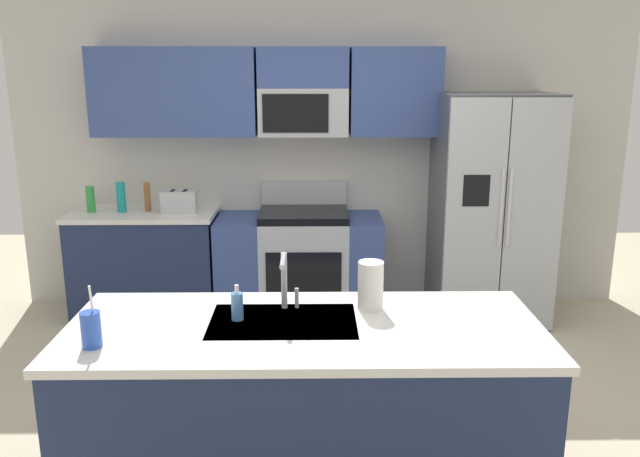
% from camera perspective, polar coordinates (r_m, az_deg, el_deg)
% --- Properties ---
extents(ground_plane, '(9.00, 9.00, 0.00)m').
position_cam_1_polar(ground_plane, '(3.93, 0.68, -17.23)').
color(ground_plane, beige).
rests_on(ground_plane, ground).
extents(kitchen_wall_unit, '(5.20, 0.43, 2.60)m').
position_cam_1_polar(kitchen_wall_unit, '(5.47, -1.32, 8.11)').
color(kitchen_wall_unit, beige).
rests_on(kitchen_wall_unit, ground).
extents(back_counter, '(1.18, 0.63, 0.90)m').
position_cam_1_polar(back_counter, '(5.57, -15.11, -3.01)').
color(back_counter, '#1E2A4D').
rests_on(back_counter, ground).
extents(range_oven, '(1.36, 0.61, 1.10)m').
position_cam_1_polar(range_oven, '(5.40, -1.82, -3.14)').
color(range_oven, '#B7BABF').
rests_on(range_oven, ground).
extents(refrigerator, '(0.90, 0.76, 1.85)m').
position_cam_1_polar(refrigerator, '(5.41, 14.90, 1.69)').
color(refrigerator, '#4C4F54').
rests_on(refrigerator, ground).
extents(island_counter, '(2.18, 0.89, 0.90)m').
position_cam_1_polar(island_counter, '(3.17, -1.35, -16.00)').
color(island_counter, '#1E2A4D').
rests_on(island_counter, ground).
extents(toaster, '(0.28, 0.16, 0.18)m').
position_cam_1_polar(toaster, '(5.32, -12.34, 2.36)').
color(toaster, '#B7BABF').
rests_on(toaster, back_counter).
extents(pepper_mill, '(0.05, 0.05, 0.23)m').
position_cam_1_polar(pepper_mill, '(5.43, -15.04, 2.71)').
color(pepper_mill, brown).
rests_on(pepper_mill, back_counter).
extents(bottle_green, '(0.07, 0.07, 0.21)m').
position_cam_1_polar(bottle_green, '(5.53, -19.65, 2.45)').
color(bottle_green, green).
rests_on(bottle_green, back_counter).
extents(bottle_teal, '(0.07, 0.07, 0.24)m').
position_cam_1_polar(bottle_teal, '(5.45, -17.20, 2.67)').
color(bottle_teal, teal).
rests_on(bottle_teal, back_counter).
extents(sink_faucet, '(0.09, 0.21, 0.28)m').
position_cam_1_polar(sink_faucet, '(3.10, -3.11, -4.30)').
color(sink_faucet, '#B7BABF').
rests_on(sink_faucet, island_counter).
extents(drink_cup_blue, '(0.08, 0.08, 0.28)m').
position_cam_1_polar(drink_cup_blue, '(2.89, -19.62, -8.41)').
color(drink_cup_blue, blue).
rests_on(drink_cup_blue, island_counter).
extents(soap_dispenser, '(0.06, 0.06, 0.17)m').
position_cam_1_polar(soap_dispenser, '(3.03, -7.35, -6.81)').
color(soap_dispenser, '#4C8CD8').
rests_on(soap_dispenser, island_counter).
extents(paper_towel_roll, '(0.12, 0.12, 0.24)m').
position_cam_1_polar(paper_towel_roll, '(3.13, 4.50, -5.07)').
color(paper_towel_roll, white).
rests_on(paper_towel_roll, island_counter).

